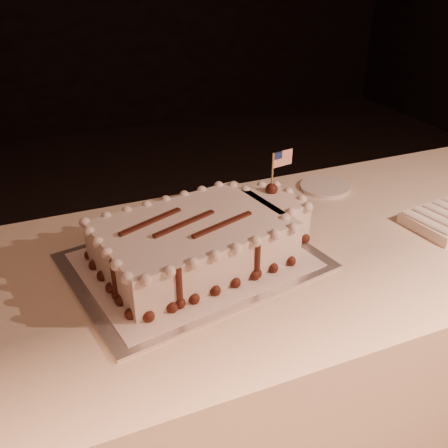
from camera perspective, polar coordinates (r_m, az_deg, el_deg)
name	(u,v)px	position (r m, az deg, el deg)	size (l,w,h in m)	color
banquet_table	(229,370)	(1.47, 0.60, -16.36)	(2.40, 0.80, 0.75)	beige
cake_board	(194,261)	(1.22, -3.48, -4.28)	(0.57, 0.43, 0.01)	silver
doily	(194,260)	(1.22, -3.49, -4.08)	(0.51, 0.39, 0.00)	silver
sheet_cake	(204,238)	(1.20, -2.31, -1.57)	(0.56, 0.37, 0.22)	white
side_plate	(325,187)	(1.62, 11.43, 4.17)	(0.16, 0.16, 0.01)	silver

